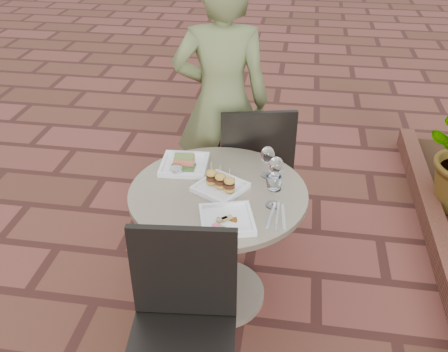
# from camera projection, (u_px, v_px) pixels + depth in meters

# --- Properties ---
(ground) EXTENTS (60.00, 60.00, 0.00)m
(ground) POSITION_uv_depth(u_px,v_px,m) (183.00, 260.00, 3.14)
(ground) COLOR brown
(ground) RESTS_ON ground
(cafe_table) EXTENTS (0.90, 0.90, 0.73)m
(cafe_table) POSITION_uv_depth(u_px,v_px,m) (218.00, 229.00, 2.63)
(cafe_table) COLOR gray
(cafe_table) RESTS_ON ground
(chair_far) EXTENTS (0.53, 0.53, 0.93)m
(chair_far) POSITION_uv_depth(u_px,v_px,m) (255.00, 161.00, 3.10)
(chair_far) COLOR black
(chair_far) RESTS_ON ground
(chair_near) EXTENTS (0.48, 0.48, 0.93)m
(chair_near) POSITION_uv_depth(u_px,v_px,m) (182.00, 317.00, 2.04)
(chair_near) COLOR black
(chair_near) RESTS_ON ground
(diner) EXTENTS (0.66, 0.49, 1.67)m
(diner) POSITION_uv_depth(u_px,v_px,m) (222.00, 104.00, 3.14)
(diner) COLOR #5C6739
(diner) RESTS_ON ground
(plate_salmon) EXTENTS (0.26, 0.26, 0.07)m
(plate_salmon) POSITION_uv_depth(u_px,v_px,m) (184.00, 164.00, 2.68)
(plate_salmon) COLOR white
(plate_salmon) RESTS_ON cafe_table
(plate_sliders) EXTENTS (0.30, 0.30, 0.14)m
(plate_sliders) POSITION_uv_depth(u_px,v_px,m) (220.00, 184.00, 2.49)
(plate_sliders) COLOR white
(plate_sliders) RESTS_ON cafe_table
(plate_tuna) EXTENTS (0.30, 0.30, 0.03)m
(plate_tuna) POSITION_uv_depth(u_px,v_px,m) (227.00, 220.00, 2.27)
(plate_tuna) COLOR white
(plate_tuna) RESTS_ON cafe_table
(wine_glass_right) EXTENTS (0.08, 0.08, 0.19)m
(wine_glass_right) POSITION_uv_depth(u_px,v_px,m) (274.00, 182.00, 2.32)
(wine_glass_right) COLOR white
(wine_glass_right) RESTS_ON cafe_table
(wine_glass_mid) EXTENTS (0.07, 0.07, 0.17)m
(wine_glass_mid) POSITION_uv_depth(u_px,v_px,m) (268.00, 156.00, 2.55)
(wine_glass_mid) COLOR white
(wine_glass_mid) RESTS_ON cafe_table
(wine_glass_far) EXTENTS (0.08, 0.08, 0.18)m
(wine_glass_far) POSITION_uv_depth(u_px,v_px,m) (276.00, 167.00, 2.45)
(wine_glass_far) COLOR white
(wine_glass_far) RESTS_ON cafe_table
(steel_ramekin) EXTENTS (0.08, 0.08, 0.05)m
(steel_ramekin) POSITION_uv_depth(u_px,v_px,m) (176.00, 172.00, 2.61)
(steel_ramekin) COLOR silver
(steel_ramekin) RESTS_ON cafe_table
(cutlery_set) EXTENTS (0.11, 0.23, 0.00)m
(cutlery_set) POSITION_uv_depth(u_px,v_px,m) (277.00, 216.00, 2.32)
(cutlery_set) COLOR silver
(cutlery_set) RESTS_ON cafe_table
(planter_curb) EXTENTS (0.12, 3.00, 0.15)m
(planter_curb) POSITION_uv_depth(u_px,v_px,m) (441.00, 246.00, 3.14)
(planter_curb) COLOR brown
(planter_curb) RESTS_ON ground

